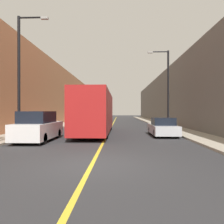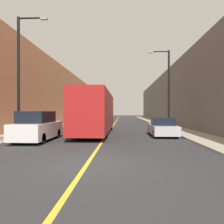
# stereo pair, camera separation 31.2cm
# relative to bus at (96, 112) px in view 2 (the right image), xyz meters

# --- Properties ---
(ground_plane) EXTENTS (200.00, 200.00, 0.00)m
(ground_plane) POSITION_rel_bus_xyz_m (1.08, -11.41, -1.92)
(ground_plane) COLOR #2D2D30
(sidewalk_left) EXTENTS (2.56, 72.00, 0.13)m
(sidewalk_left) POSITION_rel_bus_xyz_m (-5.90, 18.59, -1.86)
(sidewalk_left) COLOR #A89E8C
(sidewalk_left) RESTS_ON ground
(sidewalk_right) EXTENTS (2.56, 72.00, 0.13)m
(sidewalk_right) POSITION_rel_bus_xyz_m (8.06, 18.59, -1.86)
(sidewalk_right) COLOR #A89E8C
(sidewalk_right) RESTS_ON ground
(building_row_left) EXTENTS (4.00, 72.00, 9.21)m
(building_row_left) POSITION_rel_bus_xyz_m (-9.18, 18.59, 2.68)
(building_row_left) COLOR #B2724C
(building_row_left) RESTS_ON ground
(building_row_right) EXTENTS (4.00, 72.00, 8.54)m
(building_row_right) POSITION_rel_bus_xyz_m (11.34, 18.59, 2.34)
(building_row_right) COLOR #66605B
(building_row_right) RESTS_ON ground
(road_center_line) EXTENTS (0.16, 72.00, 0.01)m
(road_center_line) POSITION_rel_bus_xyz_m (1.08, 18.59, -1.92)
(road_center_line) COLOR gold
(road_center_line) RESTS_ON ground
(bus) EXTENTS (2.56, 12.22, 3.60)m
(bus) POSITION_rel_bus_xyz_m (0.00, 0.00, 0.00)
(bus) COLOR #AD1E1E
(bus) RESTS_ON ground
(parked_suv_left) EXTENTS (1.94, 4.91, 1.97)m
(parked_suv_left) POSITION_rel_bus_xyz_m (-3.26, -5.14, -1.01)
(parked_suv_left) COLOR silver
(parked_suv_left) RESTS_ON ground
(car_right_near) EXTENTS (1.84, 4.34, 1.46)m
(car_right_near) POSITION_rel_bus_xyz_m (5.55, -1.89, -1.26)
(car_right_near) COLOR silver
(car_right_near) RESTS_ON ground
(street_lamp_left) EXTENTS (2.18, 0.24, 8.46)m
(street_lamp_left) POSITION_rel_bus_xyz_m (-4.77, -4.42, 2.92)
(street_lamp_left) COLOR black
(street_lamp_left) RESTS_ON sidewalk_left
(street_lamp_right) EXTENTS (2.18, 0.24, 8.03)m
(street_lamp_right) POSITION_rel_bus_xyz_m (6.92, 3.06, 2.71)
(street_lamp_right) COLOR black
(street_lamp_right) RESTS_ON sidewalk_right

